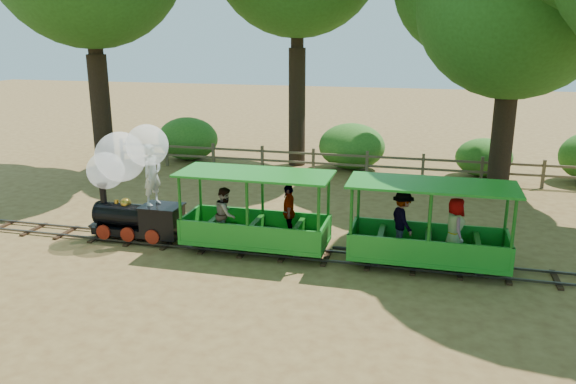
% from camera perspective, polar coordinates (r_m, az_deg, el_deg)
% --- Properties ---
extents(ground, '(90.00, 90.00, 0.00)m').
position_cam_1_polar(ground, '(13.51, -0.28, -6.39)').
color(ground, olive).
rests_on(ground, ground).
extents(track, '(22.00, 1.00, 0.10)m').
position_cam_1_polar(track, '(13.49, -0.28, -6.12)').
color(track, '#3F3D3A').
rests_on(track, ground).
extents(locomotive, '(2.65, 1.25, 3.05)m').
position_cam_1_polar(locomotive, '(14.57, -15.87, 1.70)').
color(locomotive, black).
rests_on(locomotive, ground).
extents(carriage_front, '(3.62, 1.48, 1.88)m').
position_cam_1_polar(carriage_front, '(13.39, -3.35, -2.88)').
color(carriage_front, '#1C8120').
rests_on(carriage_front, track).
extents(carriage_rear, '(3.62, 1.48, 1.88)m').
position_cam_1_polar(carriage_rear, '(12.88, 13.84, -3.98)').
color(carriage_rear, '#1C8120').
rests_on(carriage_rear, track).
extents(fence, '(18.10, 0.10, 1.00)m').
position_cam_1_polar(fence, '(20.86, 5.29, 3.16)').
color(fence, brown).
rests_on(fence, ground).
extents(shrub_west, '(2.57, 1.98, 1.78)m').
position_cam_1_polar(shrub_west, '(23.93, -10.14, 5.36)').
color(shrub_west, '#2D6B1E').
rests_on(shrub_west, ground).
extents(shrub_mid_w, '(2.59, 1.99, 1.79)m').
position_cam_1_polar(shrub_mid_w, '(22.02, 6.49, 4.63)').
color(shrub_mid_w, '#2D6B1E').
rests_on(shrub_mid_w, ground).
extents(shrub_mid_e, '(2.06, 1.58, 1.42)m').
position_cam_1_polar(shrub_mid_e, '(21.95, 19.28, 3.33)').
color(shrub_mid_e, '#2D6B1E').
rests_on(shrub_mid_e, ground).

